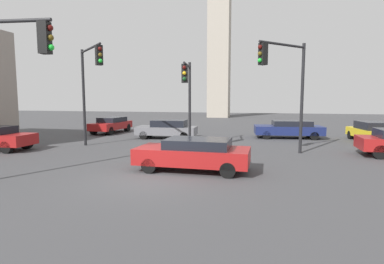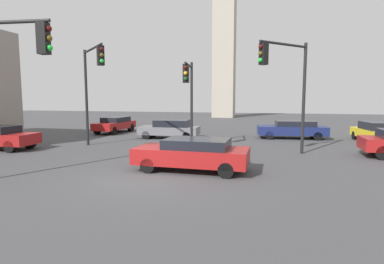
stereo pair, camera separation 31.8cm
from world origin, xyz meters
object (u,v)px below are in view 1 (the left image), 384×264
at_px(car_0, 194,153).
at_px(car_4, 289,129).
at_px(car_3, 111,124).
at_px(car_5, 167,129).
at_px(car_6, 371,131).
at_px(traffic_light_0, 5,66).
at_px(traffic_light_1, 187,87).
at_px(traffic_light_2, 285,75).
at_px(traffic_light_3, 90,75).

distance_m(car_0, car_4, 12.29).
relative_size(car_3, car_4, 0.88).
distance_m(car_5, car_6, 13.80).
distance_m(traffic_light_0, car_0, 7.24).
bearing_deg(car_5, car_6, -177.44).
distance_m(traffic_light_1, car_4, 8.95).
bearing_deg(car_5, traffic_light_2, 143.08).
bearing_deg(traffic_light_2, car_5, -80.27).
distance_m(car_3, car_4, 14.20).
bearing_deg(car_5, traffic_light_3, 59.92).
bearing_deg(traffic_light_3, car_6, 66.07).
bearing_deg(car_3, traffic_light_3, 23.41).
relative_size(traffic_light_2, car_0, 1.25).
distance_m(traffic_light_1, traffic_light_3, 5.49).
xyz_separation_m(traffic_light_0, traffic_light_2, (9.20, 7.43, 0.10)).
bearing_deg(traffic_light_2, car_0, 2.12).
relative_size(traffic_light_3, car_0, 1.28).
bearing_deg(traffic_light_2, traffic_light_3, -45.08).
bearing_deg(car_6, car_3, 80.12).
bearing_deg(car_0, car_4, -110.70).
relative_size(traffic_light_1, car_3, 1.17).
distance_m(traffic_light_2, traffic_light_3, 10.48).
xyz_separation_m(traffic_light_1, traffic_light_2, (5.29, -1.49, 0.51)).
bearing_deg(car_0, traffic_light_0, 31.88).
relative_size(traffic_light_2, car_6, 1.36).
bearing_deg(traffic_light_3, traffic_light_1, 62.09).
bearing_deg(traffic_light_3, car_3, 154.10).
bearing_deg(car_4, traffic_light_3, 28.05).
xyz_separation_m(car_4, car_6, (5.16, -0.81, 0.02)).
xyz_separation_m(traffic_light_0, car_4, (10.08, 14.75, -3.26)).
bearing_deg(car_4, car_3, -6.36).
distance_m(traffic_light_2, car_4, 8.10).
relative_size(car_0, car_4, 0.92).
distance_m(traffic_light_3, car_5, 7.00).
bearing_deg(traffic_light_0, traffic_light_2, 33.39).
height_order(traffic_light_0, car_5, traffic_light_0).
bearing_deg(car_3, car_4, 92.36).
height_order(traffic_light_3, car_3, traffic_light_3).
xyz_separation_m(traffic_light_3, car_4, (11.36, 7.52, -3.48)).
distance_m(traffic_light_3, car_6, 18.16).
bearing_deg(traffic_light_0, car_6, 36.90).
relative_size(traffic_light_2, car_4, 1.15).
xyz_separation_m(car_3, car_5, (5.62, -2.33, -0.01)).
bearing_deg(traffic_light_1, traffic_light_3, -78.55).
distance_m(traffic_light_1, car_5, 5.26).
distance_m(car_0, car_3, 15.13).
bearing_deg(traffic_light_1, car_0, 9.58).
bearing_deg(traffic_light_1, car_4, 126.65).
height_order(car_3, car_6, car_6).
distance_m(car_3, car_5, 6.09).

